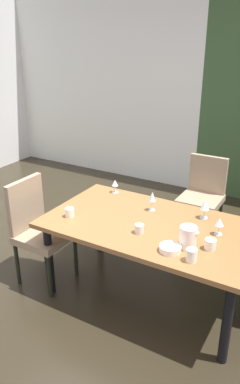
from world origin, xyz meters
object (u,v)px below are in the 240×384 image
Objects in this scene: wine_glass_rear at (220,223)px; chair_left_near at (37,226)px; dining_table at (151,232)px; serving_bowl_east at (170,249)px; pitcher_corner at (188,237)px; cup_south at (139,229)px; cup_right at (210,244)px; wine_glass_near_shelf at (205,205)px; wine_glass_front at (115,184)px; wine_glass_left at (152,197)px; cup_north at (192,255)px; chair_head_far at (203,193)px; cup_west at (70,212)px.

chair_left_near is at bearing -166.22° from wine_glass_rear.
serving_bowl_east reaches higher than dining_table.
cup_south is at bearing 178.01° from pitcher_corner.
cup_right is (1.55, 0.13, 0.21)m from chair_left_near.
wine_glass_near_shelf reaches higher than dining_table.
cup_right is at bearing -26.09° from wine_glass_front.
wine_glass_left is 2.13× the size of cup_right.
chair_left_near is 11.82× the size of cup_right.
wine_glass_near_shelf is 1.05× the size of serving_bowl_east.
cup_north is at bearing -106.17° from cup_right.
chair_left_near reaches higher than dining_table.
wine_glass_front is 1.17m from wine_glass_rear.
cup_north is (0.45, -1.63, 0.24)m from chair_head_far.
chair_head_far is 5.74× the size of serving_bowl_east.
chair_left_near is 1.07m from wine_glass_left.
chair_head_far is at bearing 105.35° from cup_north.
wine_glass_left is 0.75m from cup_right.
cup_south is (-0.04, -1.46, 0.22)m from chair_head_far.
cup_north reaches higher than serving_bowl_east.
wine_glass_near_shelf is (0.94, -0.10, 0.03)m from wine_glass_front.
pitcher_corner is at bearing 118.66° from cup_north.
cup_right is 1.05× the size of cup_west.
chair_head_far reaches higher than wine_glass_front.
cup_south is at bearing -152.03° from wine_glass_rear.
cup_south reaches higher than serving_bowl_east.
cup_right is (0.54, -0.14, 0.12)m from dining_table.
wine_glass_near_shelf reaches higher than cup_south.
chair_head_far is at bearing 103.80° from pitcher_corner.
wine_glass_front is at bearing 54.11° from chair_head_far.
pitcher_corner is (1.40, 0.07, 0.25)m from chair_left_near.
chair_left_near is (-1.03, -1.55, 0.02)m from chair_head_far.
chair_head_far reaches higher than dining_table.
wine_glass_near_shelf is 2.04× the size of cup_right.
wine_glass_front reaches higher than serving_bowl_east.
wine_glass_near_shelf is at bearing 54.90° from cup_south.
wine_glass_near_shelf is 0.99× the size of pitcher_corner.
cup_south is at bearing -125.10° from wine_glass_near_shelf.
wine_glass_rear is 0.62m from cup_south.
wine_glass_front is (-0.60, 0.41, 0.17)m from dining_table.
wine_glass_near_shelf is (0.34, 0.32, 0.20)m from dining_table.
chair_head_far is (0.03, 1.27, -0.11)m from dining_table.
dining_table is at bearing 142.92° from cup_north.
pitcher_corner is (-0.15, -0.06, 0.05)m from cup_right.
wine_glass_left is (-0.11, 0.23, 0.20)m from dining_table.
pitcher_corner is at bearing 103.80° from chair_head_far.
pitcher_corner is at bearing 93.02° from chair_left_near.
cup_right is at bearing -66.64° from wine_glass_near_shelf.
wine_glass_rear is at bearing 10.70° from dining_table.
serving_bowl_east is 0.16m from pitcher_corner.
cup_right is at bearing -30.10° from wine_glass_left.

